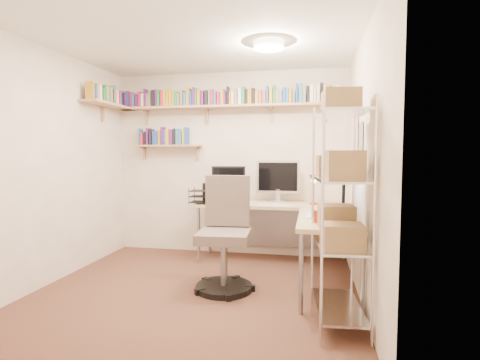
# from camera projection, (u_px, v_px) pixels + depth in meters

# --- Properties ---
(ground) EXTENTS (3.20, 3.20, 0.00)m
(ground) POSITION_uv_depth(u_px,v_px,m) (197.00, 290.00, 3.81)
(ground) COLOR #4B2B20
(ground) RESTS_ON ground
(room_shell) EXTENTS (3.24, 3.04, 2.52)m
(room_shell) POSITION_uv_depth(u_px,v_px,m) (196.00, 137.00, 3.71)
(room_shell) COLOR beige
(room_shell) RESTS_ON ground
(wall_shelves) EXTENTS (3.12, 1.09, 0.80)m
(wall_shelves) POSITION_uv_depth(u_px,v_px,m) (196.00, 106.00, 5.02)
(wall_shelves) COLOR tan
(wall_shelves) RESTS_ON ground
(corner_desk) EXTENTS (2.01, 1.91, 1.30)m
(corner_desk) POSITION_uv_depth(u_px,v_px,m) (275.00, 207.00, 4.55)
(corner_desk) COLOR tan
(corner_desk) RESTS_ON ground
(office_chair) EXTENTS (0.61, 0.62, 1.16)m
(office_chair) POSITION_uv_depth(u_px,v_px,m) (225.00, 241.00, 3.84)
(office_chair) COLOR black
(office_chair) RESTS_ON ground
(wire_rack) EXTENTS (0.45, 0.81, 1.89)m
(wire_rack) POSITION_uv_depth(u_px,v_px,m) (340.00, 186.00, 3.01)
(wire_rack) COLOR silver
(wire_rack) RESTS_ON ground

